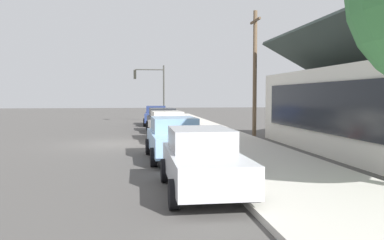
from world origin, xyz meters
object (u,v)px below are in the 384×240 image
at_px(car_navy, 156,115).
at_px(fire_hydrant_red, 198,134).
at_px(car_charcoal, 163,120).
at_px(car_skyblue, 175,138).
at_px(car_silver, 203,160).
at_px(utility_pole_wooden, 255,71).
at_px(car_ivory, 168,126).
at_px(traffic_light_main, 152,84).

height_order(car_navy, fire_hydrant_red, car_navy).
bearing_deg(car_charcoal, car_navy, 179.30).
distance_m(car_skyblue, fire_hydrant_red, 4.75).
bearing_deg(car_silver, car_skyblue, -177.87).
xyz_separation_m(car_navy, utility_pole_wooden, (9.57, 5.49, 3.11)).
relative_size(car_navy, car_skyblue, 0.96).
distance_m(car_ivory, utility_pole_wooden, 6.54).
xyz_separation_m(traffic_light_main, utility_pole_wooden, (13.07, 5.66, 0.44)).
height_order(utility_pole_wooden, fire_hydrant_red, utility_pole_wooden).
relative_size(car_ivory, traffic_light_main, 0.88).
height_order(car_silver, utility_pole_wooden, utility_pole_wooden).
xyz_separation_m(car_ivory, fire_hydrant_red, (1.63, 1.41, -0.32)).
bearing_deg(car_charcoal, traffic_light_main, 179.76).
bearing_deg(car_navy, car_ivory, 3.29).
xyz_separation_m(car_charcoal, utility_pole_wooden, (3.57, 5.32, 3.11)).
relative_size(car_charcoal, fire_hydrant_red, 6.38).
bearing_deg(car_charcoal, car_ivory, -3.23).
xyz_separation_m(car_skyblue, traffic_light_main, (-21.11, -0.06, 2.67)).
bearing_deg(car_charcoal, car_silver, -2.57).
height_order(car_silver, fire_hydrant_red, car_silver).
bearing_deg(car_navy, fire_hydrant_red, 9.34).
bearing_deg(car_silver, fire_hydrant_red, 171.83).
height_order(car_navy, car_ivory, same).
distance_m(car_skyblue, car_silver, 5.29).
distance_m(car_navy, utility_pole_wooden, 11.46).
bearing_deg(utility_pole_wooden, fire_hydrant_red, -48.22).
bearing_deg(fire_hydrant_red, car_navy, -173.55).
height_order(traffic_light_main, fire_hydrant_red, traffic_light_main).
bearing_deg(fire_hydrant_red, car_skyblue, -19.67).
bearing_deg(traffic_light_main, utility_pole_wooden, 23.41).
bearing_deg(car_charcoal, car_skyblue, -3.67).
distance_m(car_ivory, car_silver, 11.38).
bearing_deg(traffic_light_main, car_ivory, 0.97).
xyz_separation_m(car_ivory, car_skyblue, (6.09, -0.19, 0.00)).
relative_size(car_charcoal, car_ivory, 0.99).
height_order(car_charcoal, car_silver, same).
relative_size(car_navy, fire_hydrant_red, 6.28).
relative_size(car_silver, utility_pole_wooden, 0.59).
distance_m(car_silver, utility_pole_wooden, 14.71).
relative_size(traffic_light_main, fire_hydrant_red, 7.32).
distance_m(car_ivory, fire_hydrant_red, 2.17).
bearing_deg(fire_hydrant_red, car_charcoal, -169.55).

